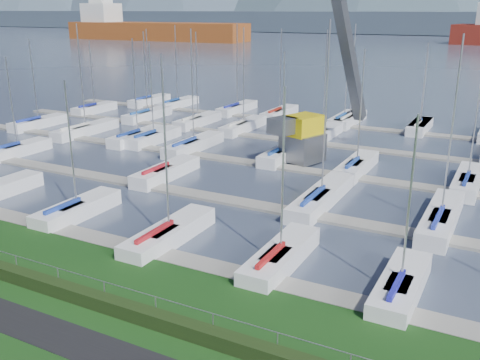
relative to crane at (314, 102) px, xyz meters
The scene contains 7 objects.
path 33.27m from the crane, 87.13° to the right, with size 160.00×2.00×0.04m, color black.
hedge 30.65m from the crane, 86.88° to the right, with size 80.00×0.70×0.70m, color black.
fence 30.13m from the crane, 86.84° to the right, with size 0.04×0.04×80.00m, color #9B9CA3.
docks 6.92m from the crane, 66.60° to the right, with size 90.00×41.60×0.25m.
crane is the anchor object (origin of this frame).
cargo_ship_west 213.48m from the crane, 131.11° to the left, with size 88.66×20.85×21.50m.
sailboat_fleet 0.46m from the crane, ahead, with size 74.96×49.49×13.82m.
Camera 1 is at (15.24, -17.01, 13.52)m, focal length 40.00 mm.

